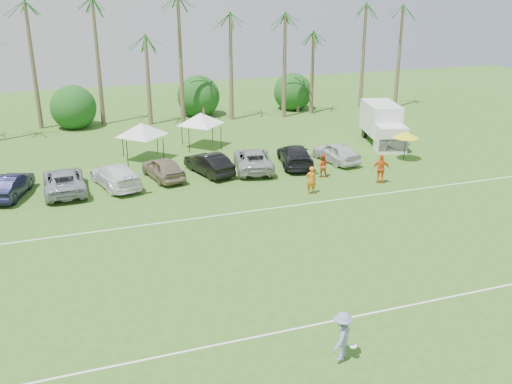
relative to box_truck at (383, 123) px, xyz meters
name	(u,v)px	position (x,y,z in m)	size (l,w,h in m)	color
ground	(306,362)	(-17.76, -24.48, -1.72)	(120.00, 120.00, 0.00)	#35601D
field_lines	(238,263)	(-17.76, -16.48, -1.71)	(80.00, 12.10, 0.01)	white
palm_tree_3	(38,14)	(-25.76, 13.52, 8.35)	(2.40, 2.40, 11.90)	brown
palm_tree_4	(90,44)	(-21.76, 13.52, 5.76)	(2.40, 2.40, 8.90)	brown
palm_tree_5	(136,33)	(-17.76, 13.52, 6.64)	(2.40, 2.40, 9.90)	brown
palm_tree_6	(179,22)	(-13.76, 13.52, 7.50)	(2.40, 2.40, 10.90)	brown
palm_tree_7	(221,11)	(-9.76, 13.52, 8.35)	(2.40, 2.40, 11.90)	brown
palm_tree_8	(271,38)	(-4.76, 13.52, 5.76)	(2.40, 2.40, 8.90)	brown
palm_tree_9	(318,28)	(0.24, 13.52, 6.64)	(2.40, 2.40, 9.90)	brown
palm_tree_10	(364,18)	(5.24, 13.52, 7.50)	(2.40, 2.40, 10.90)	brown
palm_tree_11	(398,8)	(9.24, 13.52, 8.35)	(2.40, 2.40, 11.90)	brown
bush_tree_1	(73,108)	(-23.76, 14.52, 0.08)	(4.00, 4.00, 4.00)	brown
bush_tree_2	(201,99)	(-11.76, 14.52, 0.08)	(4.00, 4.00, 4.00)	brown
bush_tree_3	(294,93)	(-1.76, 14.52, 0.08)	(4.00, 4.00, 4.00)	brown
sideline_player_a	(311,180)	(-10.52, -8.92, -0.82)	(0.66, 0.43, 1.80)	orange
sideline_player_b	(322,165)	(-8.41, -6.15, -0.90)	(0.79, 0.62, 1.63)	#C94916
sideline_player_c	(381,169)	(-5.32, -8.65, -0.72)	(1.17, 0.49, 1.99)	#DD5618
box_truck	(383,123)	(0.00, 0.00, 0.00)	(3.88, 6.62, 3.21)	white
canopy_tent_left	(141,123)	(-19.41, 1.93, 1.11)	(4.08, 4.08, 3.30)	black
canopy_tent_right	(200,113)	(-14.39, 4.00, 1.08)	(4.03, 4.03, 3.27)	black
market_umbrella	(406,135)	(-0.87, -4.63, 0.24)	(1.96, 1.96, 2.18)	black
frisbee_player	(342,336)	(-16.53, -24.71, -0.79)	(1.36, 1.32, 1.86)	#7C87B0
parked_car_1	(10,185)	(-28.46, -3.21, -0.96)	(1.59, 4.57, 1.51)	black
parked_car_2	(64,181)	(-25.25, -3.43, -0.96)	(2.50, 5.42, 1.51)	#9599A2
parked_car_3	(116,175)	(-22.03, -3.45, -0.96)	(2.11, 5.19, 1.51)	white
parked_car_4	(163,168)	(-18.81, -2.93, -0.96)	(1.78, 4.42, 1.51)	#8B755E
parked_car_5	(209,163)	(-15.60, -2.94, -0.96)	(1.59, 4.57, 1.51)	black
parked_car_6	(253,159)	(-12.38, -3.06, -0.96)	(2.50, 5.42, 1.51)	#A0A0A0
parked_car_7	(295,155)	(-9.16, -3.11, -0.96)	(2.11, 5.19, 1.51)	black
parked_car_8	(336,152)	(-5.94, -3.35, -0.96)	(1.78, 4.42, 1.51)	silver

